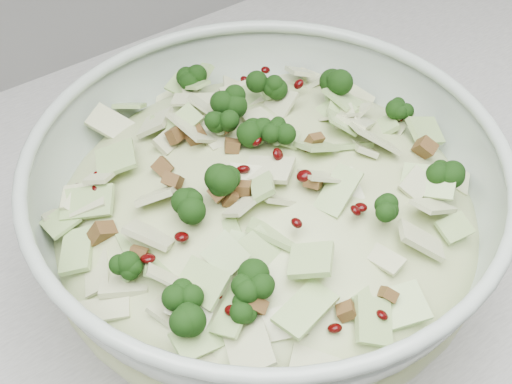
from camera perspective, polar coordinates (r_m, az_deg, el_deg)
mixing_bowl at (r=0.55m, az=0.80°, el=-2.24°), size 0.46×0.46×0.14m
salad at (r=0.53m, az=0.83°, el=-0.59°), size 0.35×0.35×0.14m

